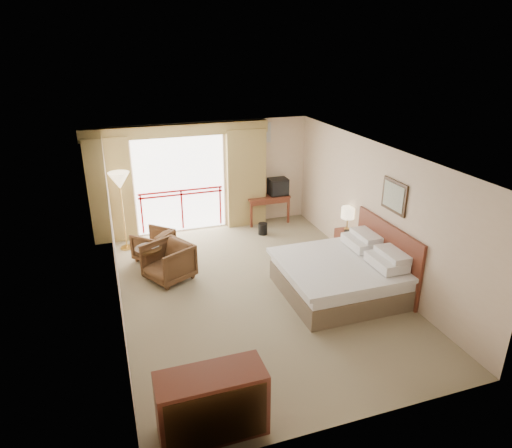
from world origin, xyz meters
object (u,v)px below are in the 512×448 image
object	(u,v)px
nightstand	(347,243)
armchair_near	(170,279)
side_table	(149,256)
dresser	(212,404)
floor_lamp	(120,184)
tv	(278,187)
wastebasket	(263,229)
bed	(341,275)
table_lamp	(348,213)
desk	(266,201)
armchair_far	(155,259)

from	to	relation	value
nightstand	armchair_near	bearing A→B (deg)	-179.97
side_table	dresser	size ratio (longest dim) A/B	0.45
floor_lamp	tv	bearing A→B (deg)	7.37
wastebasket	dresser	world-z (taller)	dresser
bed	table_lamp	distance (m)	1.84
desk	side_table	world-z (taller)	desk
nightstand	armchair_near	xyz separation A→B (m)	(-3.93, 0.17, -0.30)
armchair_far	floor_lamp	size ratio (longest dim) A/B	0.40
armchair_far	armchair_near	bearing A→B (deg)	53.47
armchair_far	dresser	world-z (taller)	dresser
nightstand	tv	world-z (taller)	tv
table_lamp	dresser	distance (m)	5.66
armchair_far	dresser	distance (m)	5.13
tv	armchair_far	world-z (taller)	tv
floor_lamp	armchair_far	bearing A→B (deg)	-54.54
desk	armchair_far	distance (m)	3.44
nightstand	wastebasket	distance (m)	2.22
table_lamp	floor_lamp	distance (m)	5.07
tv	side_table	size ratio (longest dim) A/B	0.81
armchair_far	armchair_near	size ratio (longest dim) A/B	0.87
wastebasket	dresser	size ratio (longest dim) A/B	0.22
bed	armchair_near	size ratio (longest dim) A/B	2.52
armchair_near	side_table	distance (m)	0.63
wastebasket	floor_lamp	distance (m)	3.58
table_lamp	tv	bearing A→B (deg)	105.91
nightstand	floor_lamp	world-z (taller)	floor_lamp
nightstand	dresser	xyz separation A→B (m)	(-4.02, -3.90, 0.14)
side_table	wastebasket	bearing A→B (deg)	22.80
tv	armchair_far	bearing A→B (deg)	-141.43
wastebasket	armchair_near	size ratio (longest dim) A/B	0.34
dresser	table_lamp	bearing A→B (deg)	49.38
table_lamp	wastebasket	world-z (taller)	table_lamp
nightstand	table_lamp	distance (m)	0.71
dresser	armchair_far	bearing A→B (deg)	95.89
wastebasket	side_table	size ratio (longest dim) A/B	0.48
table_lamp	armchair_far	world-z (taller)	table_lamp
desk	tv	bearing A→B (deg)	-9.17
wastebasket	armchair_far	distance (m)	2.79
bed	floor_lamp	world-z (taller)	floor_lamp
nightstand	dresser	distance (m)	5.60
nightstand	floor_lamp	bearing A→B (deg)	159.59
bed	dresser	size ratio (longest dim) A/B	1.61
wastebasket	floor_lamp	bearing A→B (deg)	175.85
desk	armchair_near	size ratio (longest dim) A/B	1.33
desk	table_lamp	bearing A→B (deg)	-66.83
side_table	dresser	distance (m)	4.43
bed	tv	xyz separation A→B (m)	(0.22, 3.90, 0.57)
wastebasket	side_table	xyz separation A→B (m)	(-2.90, -1.22, 0.26)
wastebasket	desk	bearing A→B (deg)	64.53
bed	wastebasket	size ratio (longest dim) A/B	7.38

